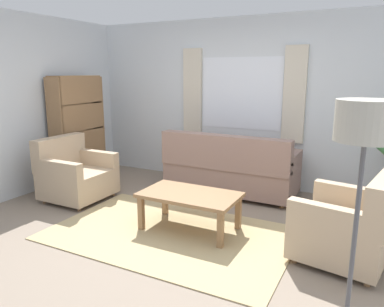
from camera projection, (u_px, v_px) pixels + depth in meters
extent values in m
plane|color=gray|center=(170.00, 234.00, 4.08)|extent=(6.24, 6.24, 0.00)
cube|color=silver|center=(242.00, 103.00, 5.76)|extent=(5.32, 0.12, 2.60)
cube|color=silver|center=(2.00, 107.00, 4.99)|extent=(0.12, 4.40, 2.60)
cube|color=white|center=(241.00, 93.00, 5.67)|extent=(1.30, 0.01, 1.10)
cube|color=beige|center=(193.00, 92.00, 6.02)|extent=(0.32, 0.06, 1.40)
cube|color=beige|center=(294.00, 95.00, 5.27)|extent=(0.32, 0.06, 1.40)
cube|color=tan|center=(170.00, 233.00, 4.08)|extent=(2.66, 1.68, 0.01)
cube|color=gray|center=(231.00, 176.00, 5.46)|extent=(1.90, 0.80, 0.38)
cube|color=gray|center=(223.00, 152.00, 5.09)|extent=(1.90, 0.20, 0.48)
cube|color=gray|center=(291.00, 163.00, 5.00)|extent=(0.16, 0.80, 0.24)
cube|color=gray|center=(180.00, 150.00, 5.78)|extent=(0.16, 0.80, 0.24)
cylinder|color=olive|center=(292.00, 193.00, 5.38)|extent=(0.06, 0.06, 0.06)
cylinder|color=olive|center=(190.00, 178.00, 6.15)|extent=(0.06, 0.06, 0.06)
cylinder|color=olive|center=(282.00, 206.00, 4.86)|extent=(0.06, 0.06, 0.06)
cylinder|color=olive|center=(172.00, 188.00, 5.63)|extent=(0.06, 0.06, 0.06)
cube|color=tan|center=(79.00, 183.00, 5.15)|extent=(0.80, 0.84, 0.36)
cube|color=tan|center=(60.00, 152.00, 5.21)|extent=(0.18, 0.84, 0.46)
cube|color=tan|center=(57.00, 169.00, 4.77)|extent=(0.80, 0.12, 0.22)
cube|color=tan|center=(95.00, 158.00, 5.40)|extent=(0.80, 0.12, 0.22)
cylinder|color=olive|center=(79.00, 209.00, 4.76)|extent=(0.05, 0.05, 0.06)
cylinder|color=olive|center=(113.00, 194.00, 5.35)|extent=(0.05, 0.05, 0.06)
cylinder|color=olive|center=(45.00, 201.00, 5.04)|extent=(0.05, 0.05, 0.06)
cylinder|color=olive|center=(80.00, 187.00, 5.63)|extent=(0.05, 0.05, 0.06)
cube|color=tan|center=(342.00, 236.00, 3.50)|extent=(0.93, 0.97, 0.36)
cube|color=tan|center=(354.00, 197.00, 3.71)|extent=(0.81, 0.26, 0.22)
cube|color=tan|center=(333.00, 219.00, 3.15)|extent=(0.81, 0.26, 0.22)
cylinder|color=olive|center=(318.00, 235.00, 3.99)|extent=(0.05, 0.05, 0.06)
cylinder|color=olive|center=(295.00, 259.00, 3.47)|extent=(0.05, 0.05, 0.06)
cylinder|color=olive|center=(383.00, 252.00, 3.62)|extent=(0.05, 0.05, 0.06)
cylinder|color=olive|center=(367.00, 282.00, 3.09)|extent=(0.05, 0.05, 0.06)
cube|color=olive|center=(190.00, 195.00, 4.11)|extent=(1.10, 0.64, 0.04)
cube|color=olive|center=(141.00, 213.00, 4.15)|extent=(0.06, 0.06, 0.40)
cube|color=olive|center=(220.00, 230.00, 3.71)|extent=(0.06, 0.06, 0.40)
cube|color=olive|center=(165.00, 200.00, 4.60)|extent=(0.06, 0.06, 0.40)
cube|color=olive|center=(238.00, 213.00, 4.16)|extent=(0.06, 0.06, 0.40)
cone|color=#47894C|center=(379.00, 141.00, 4.65)|extent=(0.43, 0.37, 0.44)
cone|color=#47894C|center=(371.00, 141.00, 4.42)|extent=(0.58, 0.34, 0.49)
cube|color=olive|center=(97.00, 127.00, 6.30)|extent=(0.30, 0.04, 1.70)
cube|color=olive|center=(56.00, 134.00, 5.52)|extent=(0.30, 0.04, 1.70)
cube|color=olive|center=(84.00, 131.00, 5.85)|extent=(0.02, 0.90, 1.70)
cube|color=olive|center=(81.00, 180.00, 6.10)|extent=(0.30, 0.86, 0.02)
cube|color=olive|center=(80.00, 155.00, 6.01)|extent=(0.30, 0.86, 0.02)
cube|color=olive|center=(78.00, 130.00, 5.91)|extent=(0.30, 0.86, 0.02)
cube|color=olive|center=(76.00, 103.00, 5.82)|extent=(0.30, 0.86, 0.02)
cube|color=olive|center=(74.00, 76.00, 5.73)|extent=(0.30, 0.86, 0.02)
cube|color=#7F478C|center=(92.00, 119.00, 6.18)|extent=(0.28, 0.10, 0.24)
cube|color=#B23833|center=(89.00, 120.00, 6.11)|extent=(0.23, 0.05, 0.25)
cube|color=#5B8E93|center=(85.00, 120.00, 6.04)|extent=(0.23, 0.07, 0.24)
cube|color=#B23833|center=(81.00, 120.00, 5.96)|extent=(0.27, 0.10, 0.27)
cube|color=#335199|center=(76.00, 120.00, 5.86)|extent=(0.28, 0.09, 0.29)
cylinder|color=#4C4C51|center=(353.00, 249.00, 2.25)|extent=(0.03, 0.03, 1.35)
cylinder|color=#B2AD9E|center=(367.00, 121.00, 2.07)|extent=(0.35, 0.35, 0.24)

